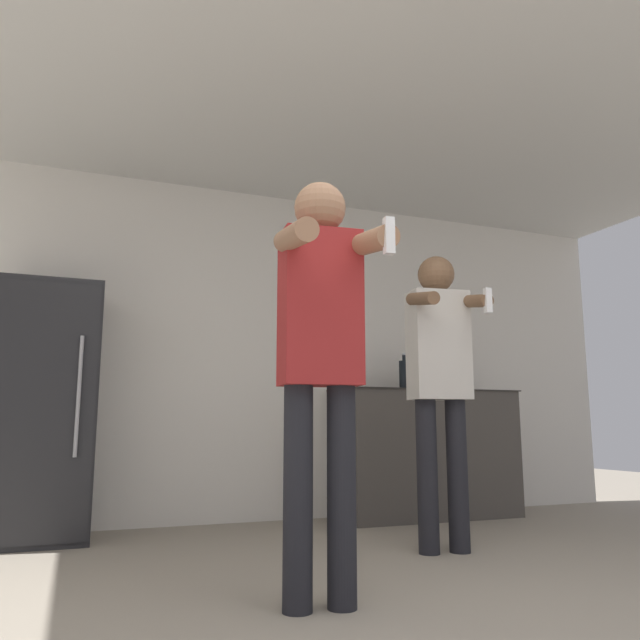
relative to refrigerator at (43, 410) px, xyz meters
The scene contains 10 objects.
wall_back 1.40m from the refrigerator, 14.94° to the left, with size 7.00×0.06×2.55m.
ceiling_slab 2.53m from the refrigerator, 45.42° to the right, with size 7.00×3.71×0.05m.
refrigerator is the anchor object (origin of this frame).
counter 2.81m from the refrigerator, ahead, with size 1.46×0.58×0.99m.
bottle_clear_vodka 2.95m from the refrigerator, ahead, with size 0.08×0.08×0.30m.
bottle_tall_gin 2.61m from the refrigerator, ahead, with size 0.08×0.08×0.29m.
bottle_amber_bourbon 3.09m from the refrigerator, ahead, with size 0.08×0.08×0.30m.
bottle_short_whiskey 2.78m from the refrigerator, ahead, with size 0.07×0.07×0.29m.
person_woman_foreground 2.29m from the refrigerator, 60.42° to the right, with size 0.45×0.55×1.75m.
person_man_side 2.49m from the refrigerator, 28.83° to the right, with size 0.44×0.48×1.72m.
Camera 1 is at (-1.08, -1.47, 0.71)m, focal length 35.00 mm.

